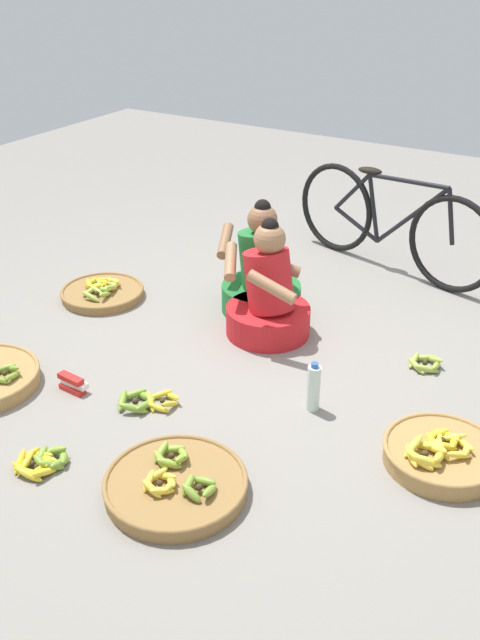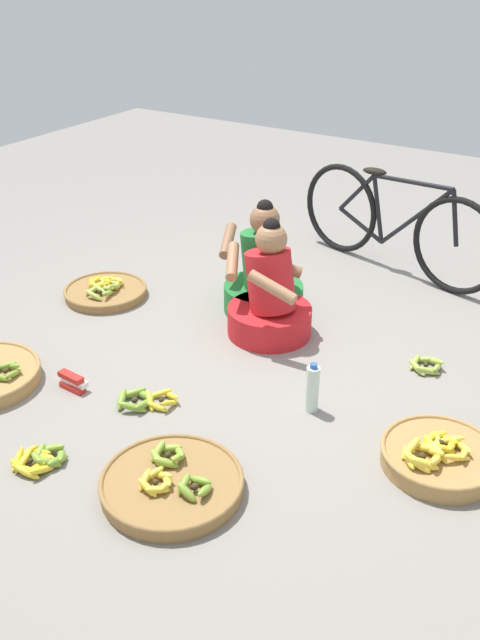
{
  "view_description": "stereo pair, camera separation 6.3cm",
  "coord_description": "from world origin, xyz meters",
  "px_view_note": "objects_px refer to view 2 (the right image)",
  "views": [
    {
      "loc": [
        1.75,
        -3.12,
        2.19
      ],
      "look_at": [
        0.0,
        -0.2,
        0.35
      ],
      "focal_mm": 40.04,
      "sensor_mm": 36.0,
      "label": 1
    },
    {
      "loc": [
        1.8,
        -3.08,
        2.19
      ],
      "look_at": [
        0.0,
        -0.2,
        0.35
      ],
      "focal_mm": 40.04,
      "sensor_mm": 36.0,
      "label": 2
    }
  ],
  "objects_px": {
    "banana_basket_back_center": "(172,483)",
    "banana_basket_front_center": "(105,291)",
    "packet_carton_stack": "(73,382)",
    "vendor_woman_behind": "(263,277)",
    "banana_basket_back_right": "(439,456)",
    "loose_bananas_near_bicycle": "(144,400)",
    "vendor_woman_front": "(269,299)",
    "bicycle_leaning": "(394,224)",
    "water_bottle": "(312,388)",
    "loose_bananas_front_left": "(426,365)",
    "loose_bananas_near_vendor": "(40,460)"
  },
  "relations": [
    {
      "from": "vendor_woman_front",
      "to": "loose_bananas_near_vendor",
      "type": "relative_size",
      "value": 2.86
    },
    {
      "from": "loose_bananas_front_left",
      "to": "loose_bananas_near_bicycle",
      "type": "height_order",
      "value": "same"
    },
    {
      "from": "banana_basket_back_center",
      "to": "banana_basket_back_right",
      "type": "xyz_separation_m",
      "value": [
        0.95,
        0.8,
        0.01
      ]
    },
    {
      "from": "banana_basket_front_center",
      "to": "vendor_woman_behind",
      "type": "bearing_deg",
      "value": 21.37
    },
    {
      "from": "vendor_woman_front",
      "to": "water_bottle",
      "type": "height_order",
      "value": "vendor_woman_front"
    },
    {
      "from": "banana_basket_back_right",
      "to": "loose_bananas_front_left",
      "type": "relative_size",
      "value": 2.55
    },
    {
      "from": "vendor_woman_behind",
      "to": "vendor_woman_front",
      "type": "bearing_deg",
      "value": -53.03
    },
    {
      "from": "banana_basket_back_right",
      "to": "packet_carton_stack",
      "type": "relative_size",
      "value": 3.11
    },
    {
      "from": "banana_basket_back_right",
      "to": "loose_bananas_near_vendor",
      "type": "height_order",
      "value": "banana_basket_back_right"
    },
    {
      "from": "banana_basket_back_right",
      "to": "packet_carton_stack",
      "type": "height_order",
      "value": "banana_basket_back_right"
    },
    {
      "from": "packet_carton_stack",
      "to": "loose_bananas_near_vendor",
      "type": "bearing_deg",
      "value": -60.21
    },
    {
      "from": "bicycle_leaning",
      "to": "banana_basket_back_right",
      "type": "xyz_separation_m",
      "value": [
        1.03,
        -1.99,
        -0.3
      ]
    },
    {
      "from": "banana_basket_front_center",
      "to": "bicycle_leaning",
      "type": "bearing_deg",
      "value": 44.49
    },
    {
      "from": "vendor_woman_front",
      "to": "vendor_woman_behind",
      "type": "bearing_deg",
      "value": 126.97
    },
    {
      "from": "vendor_woman_behind",
      "to": "banana_basket_back_center",
      "type": "distance_m",
      "value": 1.82
    },
    {
      "from": "vendor_woman_behind",
      "to": "loose_bananas_front_left",
      "type": "bearing_deg",
      "value": -6.62
    },
    {
      "from": "loose_bananas_near_vendor",
      "to": "water_bottle",
      "type": "xyz_separation_m",
      "value": [
        0.88,
        1.07,
        0.1
      ]
    },
    {
      "from": "loose_bananas_near_vendor",
      "to": "packet_carton_stack",
      "type": "height_order",
      "value": "packet_carton_stack"
    },
    {
      "from": "banana_basket_front_center",
      "to": "water_bottle",
      "type": "xyz_separation_m",
      "value": [
        1.81,
        -0.44,
        0.09
      ]
    },
    {
      "from": "banana_basket_back_right",
      "to": "loose_bananas_near_bicycle",
      "type": "relative_size",
      "value": 1.7
    },
    {
      "from": "bicycle_leaning",
      "to": "loose_bananas_front_left",
      "type": "distance_m",
      "value": 1.42
    },
    {
      "from": "banana_basket_front_center",
      "to": "loose_bananas_near_bicycle",
      "type": "height_order",
      "value": "banana_basket_front_center"
    },
    {
      "from": "banana_basket_front_center",
      "to": "water_bottle",
      "type": "bearing_deg",
      "value": -13.71
    },
    {
      "from": "bicycle_leaning",
      "to": "loose_bananas_front_left",
      "type": "relative_size",
      "value": 7.59
    },
    {
      "from": "loose_bananas_near_vendor",
      "to": "packet_carton_stack",
      "type": "bearing_deg",
      "value": 119.79
    },
    {
      "from": "loose_bananas_front_left",
      "to": "packet_carton_stack",
      "type": "height_order",
      "value": "packet_carton_stack"
    },
    {
      "from": "banana_basket_front_center",
      "to": "loose_bananas_front_left",
      "type": "relative_size",
      "value": 2.6
    },
    {
      "from": "vendor_woman_behind",
      "to": "banana_basket_back_center",
      "type": "height_order",
      "value": "vendor_woman_behind"
    },
    {
      "from": "vendor_woman_behind",
      "to": "bicycle_leaning",
      "type": "distance_m",
      "value": 1.17
    },
    {
      "from": "banana_basket_back_center",
      "to": "water_bottle",
      "type": "height_order",
      "value": "water_bottle"
    },
    {
      "from": "loose_bananas_near_vendor",
      "to": "packet_carton_stack",
      "type": "distance_m",
      "value": 0.64
    },
    {
      "from": "loose_bananas_front_left",
      "to": "bicycle_leaning",
      "type": "bearing_deg",
      "value": 120.07
    },
    {
      "from": "banana_basket_back_center",
      "to": "banana_basket_back_right",
      "type": "bearing_deg",
      "value": 39.94
    },
    {
      "from": "vendor_woman_behind",
      "to": "packet_carton_stack",
      "type": "relative_size",
      "value": 4.26
    },
    {
      "from": "banana_basket_back_center",
      "to": "loose_bananas_near_bicycle",
      "type": "distance_m",
      "value": 0.7
    },
    {
      "from": "vendor_woman_front",
      "to": "banana_basket_front_center",
      "type": "height_order",
      "value": "vendor_woman_front"
    },
    {
      "from": "vendor_woman_front",
      "to": "loose_bananas_near_bicycle",
      "type": "xyz_separation_m",
      "value": [
        -0.17,
        -1.01,
        -0.21
      ]
    },
    {
      "from": "packet_carton_stack",
      "to": "vendor_woman_behind",
      "type": "bearing_deg",
      "value": 73.35
    },
    {
      "from": "bicycle_leaning",
      "to": "water_bottle",
      "type": "xyz_separation_m",
      "value": [
        0.32,
        -1.9,
        -0.23
      ]
    },
    {
      "from": "vendor_woman_front",
      "to": "banana_basket_back_right",
      "type": "height_order",
      "value": "vendor_woman_front"
    },
    {
      "from": "banana_basket_front_center",
      "to": "loose_bananas_front_left",
      "type": "xyz_separation_m",
      "value": [
        2.18,
        0.26,
        -0.01
      ]
    },
    {
      "from": "banana_basket_back_center",
      "to": "loose_bananas_near_vendor",
      "type": "xyz_separation_m",
      "value": [
        -0.63,
        -0.18,
        -0.02
      ]
    },
    {
      "from": "banana_basket_front_center",
      "to": "loose_bananas_near_bicycle",
      "type": "bearing_deg",
      "value": -39.9
    },
    {
      "from": "water_bottle",
      "to": "packet_carton_stack",
      "type": "relative_size",
      "value": 1.57
    },
    {
      "from": "loose_bananas_front_left",
      "to": "loose_bananas_near_bicycle",
      "type": "relative_size",
      "value": 0.67
    },
    {
      "from": "banana_basket_front_center",
      "to": "loose_bananas_front_left",
      "type": "bearing_deg",
      "value": 6.9
    },
    {
      "from": "vendor_woman_front",
      "to": "packet_carton_stack",
      "type": "height_order",
      "value": "vendor_woman_front"
    },
    {
      "from": "bicycle_leaning",
      "to": "water_bottle",
      "type": "bearing_deg",
      "value": -80.5
    },
    {
      "from": "bicycle_leaning",
      "to": "banana_basket_front_center",
      "type": "height_order",
      "value": "bicycle_leaning"
    },
    {
      "from": "banana_basket_back_center",
      "to": "banana_basket_front_center",
      "type": "distance_m",
      "value": 2.05
    }
  ]
}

